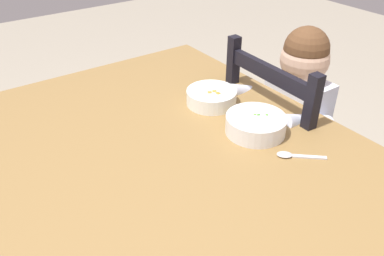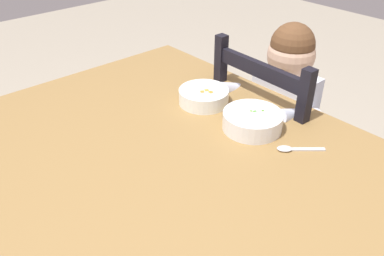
{
  "view_description": "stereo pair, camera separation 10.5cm",
  "coord_description": "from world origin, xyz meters",
  "px_view_note": "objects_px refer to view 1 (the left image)",
  "views": [
    {
      "loc": [
        0.74,
        -0.47,
        1.38
      ],
      "look_at": [
        -0.04,
        0.08,
        0.77
      ],
      "focal_mm": 37.16,
      "sensor_mm": 36.0,
      "label": 1
    },
    {
      "loc": [
        0.67,
        -0.55,
        1.38
      ],
      "look_at": [
        -0.04,
        0.08,
        0.77
      ],
      "focal_mm": 37.16,
      "sensor_mm": 36.0,
      "label": 2
    }
  ],
  "objects_px": {
    "dining_table": "(178,184)",
    "bowl_of_carrots": "(211,97)",
    "dining_chair": "(286,154)",
    "spoon": "(292,155)",
    "child_figure": "(291,114)",
    "bowl_of_peas": "(256,124)"
  },
  "relations": [
    {
      "from": "child_figure",
      "to": "dining_chair",
      "type": "bearing_deg",
      "value": 102.66
    },
    {
      "from": "dining_chair",
      "to": "child_figure",
      "type": "height_order",
      "value": "child_figure"
    },
    {
      "from": "dining_chair",
      "to": "bowl_of_peas",
      "type": "height_order",
      "value": "dining_chair"
    },
    {
      "from": "dining_table",
      "to": "child_figure",
      "type": "height_order",
      "value": "child_figure"
    },
    {
      "from": "dining_table",
      "to": "bowl_of_peas",
      "type": "height_order",
      "value": "bowl_of_peas"
    },
    {
      "from": "dining_chair",
      "to": "spoon",
      "type": "bearing_deg",
      "value": -48.99
    },
    {
      "from": "bowl_of_carrots",
      "to": "spoon",
      "type": "relative_size",
      "value": 1.46
    },
    {
      "from": "child_figure",
      "to": "bowl_of_carrots",
      "type": "relative_size",
      "value": 5.65
    },
    {
      "from": "bowl_of_peas",
      "to": "child_figure",
      "type": "bearing_deg",
      "value": 110.47
    },
    {
      "from": "bowl_of_peas",
      "to": "spoon",
      "type": "xyz_separation_m",
      "value": [
        0.15,
        -0.0,
        -0.02
      ]
    },
    {
      "from": "bowl_of_carrots",
      "to": "spoon",
      "type": "height_order",
      "value": "bowl_of_carrots"
    },
    {
      "from": "dining_table",
      "to": "child_figure",
      "type": "distance_m",
      "value": 0.57
    },
    {
      "from": "dining_table",
      "to": "bowl_of_peas",
      "type": "distance_m",
      "value": 0.29
    },
    {
      "from": "child_figure",
      "to": "bowl_of_peas",
      "type": "xyz_separation_m",
      "value": [
        0.11,
        -0.29,
        0.12
      ]
    },
    {
      "from": "bowl_of_peas",
      "to": "bowl_of_carrots",
      "type": "distance_m",
      "value": 0.22
    },
    {
      "from": "dining_chair",
      "to": "spoon",
      "type": "relative_size",
      "value": 7.71
    },
    {
      "from": "bowl_of_peas",
      "to": "bowl_of_carrots",
      "type": "xyz_separation_m",
      "value": [
        -0.22,
        -0.0,
        -0.0
      ]
    },
    {
      "from": "dining_chair",
      "to": "bowl_of_carrots",
      "type": "bearing_deg",
      "value": -109.69
    },
    {
      "from": "bowl_of_carrots",
      "to": "spoon",
      "type": "bearing_deg",
      "value": -0.23
    },
    {
      "from": "dining_table",
      "to": "bowl_of_peas",
      "type": "relative_size",
      "value": 7.77
    },
    {
      "from": "bowl_of_peas",
      "to": "dining_table",
      "type": "bearing_deg",
      "value": -94.37
    },
    {
      "from": "dining_table",
      "to": "bowl_of_carrots",
      "type": "relative_size",
      "value": 8.36
    }
  ]
}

